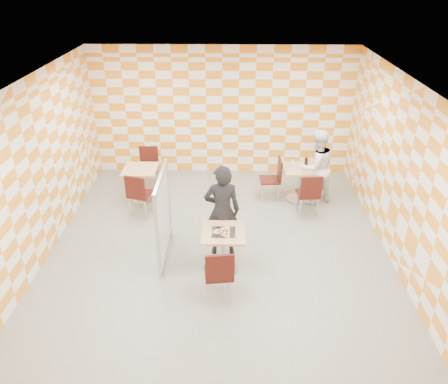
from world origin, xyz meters
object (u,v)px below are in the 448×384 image
object	(u,v)px
soda_bottle	(306,162)
man_white	(316,167)
main_table	(224,244)
empty_table	(141,179)
chair_main_front	(219,272)
partition	(163,216)
chair_second_side	(274,176)
chair_empty_far	(149,164)
second_table	(300,178)
man_dark	(222,211)
sport_bottle	(293,163)
chair_second_front	(309,192)
chair_empty_near	(138,192)

from	to	relation	value
soda_bottle	man_white	bearing A→B (deg)	-43.11
main_table	empty_table	xyz separation A→B (m)	(-1.79, 2.38, 0.00)
chair_main_front	partition	xyz separation A→B (m)	(-0.97, 1.17, 0.25)
chair_second_side	chair_empty_far	world-z (taller)	same
main_table	chair_main_front	bearing A→B (deg)	-93.53
second_table	chair_main_front	world-z (taller)	chair_main_front
man_dark	sport_bottle	distance (m)	2.51
main_table	soda_bottle	world-z (taller)	soda_bottle
chair_empty_far	chair_second_front	bearing A→B (deg)	-20.76
chair_empty_far	sport_bottle	xyz separation A→B (m)	(3.15, -0.53, 0.29)
main_table	soda_bottle	bearing A→B (deg)	56.44
partition	man_dark	world-z (taller)	man_dark
empty_table	partition	bearing A→B (deg)	-68.70
empty_table	chair_second_front	distance (m)	3.51
main_table	chair_empty_far	bearing A→B (deg)	119.56
man_white	soda_bottle	bearing A→B (deg)	-67.99
chair_main_front	chair_second_front	size ratio (longest dim) A/B	1.00
partition	chair_main_front	bearing A→B (deg)	-50.28
chair_main_front	chair_empty_near	size ratio (longest dim) A/B	1.00
partition	man_dark	distance (m)	0.99
partition	man_white	distance (m)	3.50
chair_second_front	man_dark	world-z (taller)	man_dark
chair_empty_far	sport_bottle	distance (m)	3.21
chair_main_front	man_white	xyz separation A→B (m)	(1.91, 3.15, 0.27)
chair_second_side	soda_bottle	bearing A→B (deg)	3.70
second_table	chair_empty_far	world-z (taller)	chair_empty_far
chair_second_side	empty_table	bearing A→B (deg)	-177.54
man_dark	partition	bearing A→B (deg)	1.54
empty_table	man_white	distance (m)	3.67
empty_table	partition	world-z (taller)	partition
main_table	chair_second_front	distance (m)	2.44
empty_table	sport_bottle	bearing A→B (deg)	3.00
chair_second_side	partition	size ratio (longest dim) A/B	0.60
empty_table	chair_second_side	bearing A→B (deg)	2.46
chair_empty_far	soda_bottle	world-z (taller)	soda_bottle
chair_empty_near	man_dark	size ratio (longest dim) A/B	0.55
chair_second_side	sport_bottle	size ratio (longest dim) A/B	4.62
empty_table	chair_main_front	distance (m)	3.60
chair_second_front	partition	bearing A→B (deg)	-152.77
second_table	empty_table	size ratio (longest dim) A/B	1.00
chair_main_front	chair_empty_near	world-z (taller)	same
main_table	chair_empty_far	xyz separation A→B (m)	(-1.74, 3.08, 0.04)
chair_empty_far	partition	size ratio (longest dim) A/B	0.60
second_table	chair_second_front	world-z (taller)	chair_second_front
empty_table	chair_empty_near	xyz separation A→B (m)	(0.07, -0.67, 0.04)
second_table	chair_empty_near	xyz separation A→B (m)	(-3.30, -0.76, 0.04)
chair_second_front	sport_bottle	distance (m)	0.86
chair_empty_far	soda_bottle	distance (m)	3.49
chair_main_front	partition	distance (m)	1.54
man_dark	soda_bottle	bearing A→B (deg)	-134.04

